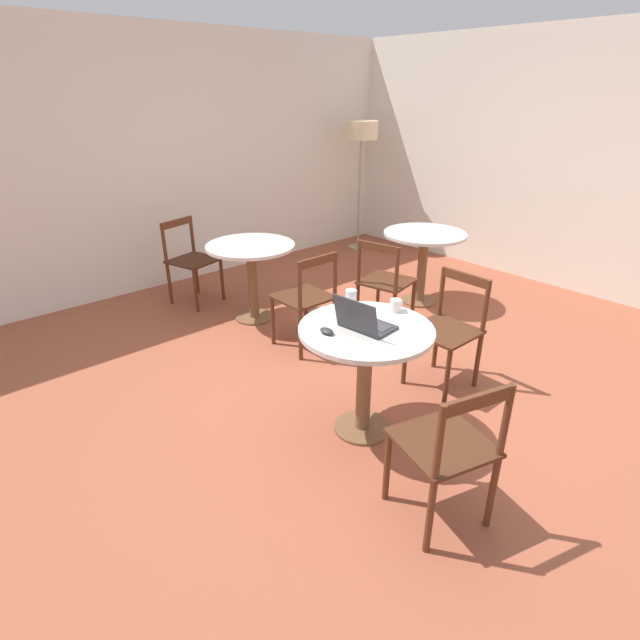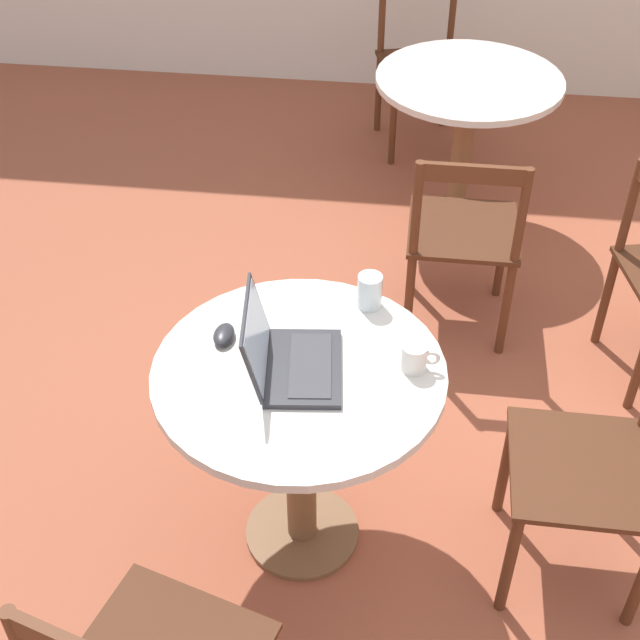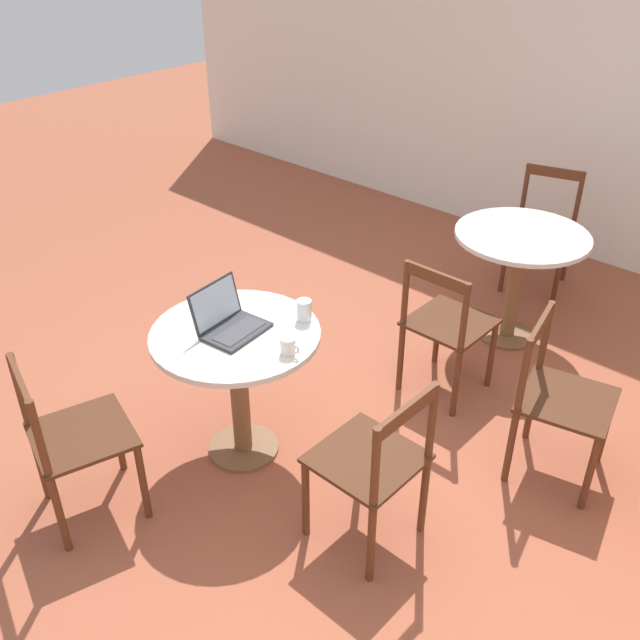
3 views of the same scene
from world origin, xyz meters
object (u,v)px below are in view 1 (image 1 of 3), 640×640
(chair_near_front, at_px, (448,449))
(chair_far_back, at_px, (191,261))
(laptop, at_px, (364,322))
(chair_far_front, at_px, (306,299))
(mouse, at_px, (327,331))
(chair_near_right, at_px, (448,331))
(mug, at_px, (396,305))
(chair_mid_left, at_px, (385,284))
(cafe_table_far, at_px, (251,261))
(floor_lamp, at_px, (361,135))
(cafe_table_near, at_px, (365,351))
(drinking_glass, at_px, (351,298))
(cafe_table_mid, at_px, (424,248))

(chair_near_front, bearing_deg, chair_far_back, 82.00)
(laptop, bearing_deg, chair_far_front, 66.06)
(chair_far_back, xyz_separation_m, mouse, (-0.50, -2.65, 0.32))
(chair_near_right, xyz_separation_m, mug, (-0.56, 0.05, 0.35))
(chair_near_right, xyz_separation_m, chair_mid_left, (0.39, 0.97, 0.00))
(chair_near_front, bearing_deg, mug, 56.48)
(cafe_table_far, distance_m, chair_far_back, 0.84)
(chair_mid_left, bearing_deg, floor_lamp, 49.65)
(cafe_table_far, relative_size, chair_near_right, 0.97)
(chair_far_back, height_order, floor_lamp, floor_lamp)
(laptop, bearing_deg, mug, 8.16)
(cafe_table_near, distance_m, chair_mid_left, 1.60)
(chair_near_front, distance_m, chair_mid_left, 2.32)
(chair_mid_left, relative_size, drinking_glass, 7.87)
(cafe_table_mid, distance_m, laptop, 2.39)
(mug, bearing_deg, laptop, -171.84)
(chair_near_right, distance_m, chair_mid_left, 1.04)
(chair_far_back, bearing_deg, cafe_table_near, -95.40)
(laptop, bearing_deg, drinking_glass, 57.50)
(cafe_table_near, bearing_deg, chair_far_front, 67.14)
(floor_lamp, bearing_deg, cafe_table_near, -135.03)
(chair_far_back, height_order, drinking_glass, drinking_glass)
(floor_lamp, relative_size, mug, 15.72)
(drinking_glass, bearing_deg, mug, -60.55)
(chair_near_front, height_order, chair_far_front, same)
(chair_near_front, bearing_deg, mouse, 89.73)
(chair_far_front, bearing_deg, chair_mid_left, -13.54)
(cafe_table_near, distance_m, chair_near_front, 0.85)
(laptop, bearing_deg, cafe_table_mid, 28.76)
(chair_far_front, xyz_separation_m, floor_lamp, (2.50, 1.83, 1.07))
(cafe_table_mid, distance_m, chair_near_right, 1.64)
(cafe_table_far, height_order, mouse, mouse)
(laptop, bearing_deg, chair_near_front, -104.84)
(cafe_table_near, distance_m, floor_lamp, 4.32)
(cafe_table_far, distance_m, chair_near_right, 2.01)
(mouse, bearing_deg, floor_lamp, 41.81)
(chair_near_right, relative_size, chair_far_back, 1.00)
(floor_lamp, distance_m, mug, 4.03)
(chair_far_front, bearing_deg, drinking_glass, -110.40)
(chair_mid_left, bearing_deg, cafe_table_near, -142.80)
(cafe_table_mid, bearing_deg, chair_near_front, -139.78)
(cafe_table_near, bearing_deg, chair_mid_left, 37.20)
(cafe_table_mid, distance_m, drinking_glass, 2.07)
(chair_near_front, distance_m, chair_near_right, 1.38)
(chair_mid_left, relative_size, floor_lamp, 0.51)
(cafe_table_near, distance_m, chair_far_front, 1.26)
(laptop, distance_m, mug, 0.35)
(cafe_table_far, relative_size, laptop, 2.48)
(chair_near_front, relative_size, chair_near_right, 1.00)
(chair_mid_left, relative_size, chair_far_back, 1.00)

